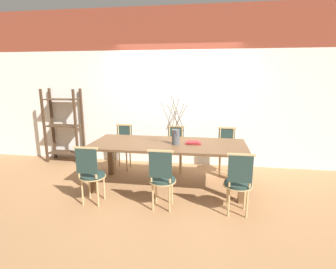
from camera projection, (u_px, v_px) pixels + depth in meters
name	position (u px, v px, depth m)	size (l,w,h in m)	color
ground_plane	(168.00, 186.00, 4.51)	(16.00, 16.00, 0.00)	#9E7047
wall_rear	(178.00, 89.00, 5.41)	(12.00, 0.06, 3.20)	white
dining_table	(168.00, 149.00, 4.36)	(2.55, 1.03, 0.77)	brown
chair_near_leftend	(91.00, 173.00, 3.80)	(0.39, 0.39, 0.90)	#233833
chair_near_left	(162.00, 177.00, 3.64)	(0.39, 0.39, 0.90)	#233833
chair_near_center	(238.00, 181.00, 3.49)	(0.39, 0.39, 0.90)	#233833
chair_far_leftend	(123.00, 145.00, 5.31)	(0.39, 0.39, 0.90)	#233833
chair_far_left	(175.00, 147.00, 5.15)	(0.39, 0.39, 0.90)	#233833
chair_far_center	(226.00, 149.00, 5.00)	(0.39, 0.39, 0.90)	#233833
vase_centerpiece	(176.00, 135.00, 4.24)	(0.43, 0.43, 0.80)	#4C5156
book_stack	(193.00, 143.00, 4.31)	(0.26, 0.17, 0.04)	maroon
shelving_rack	(64.00, 126.00, 5.71)	(0.77, 0.35, 1.59)	#422D1E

